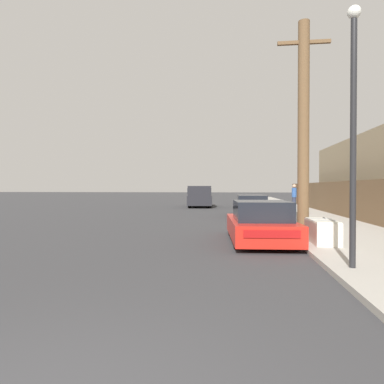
# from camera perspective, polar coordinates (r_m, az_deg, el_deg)

# --- Properties ---
(sidewalk_curb) EXTENTS (4.20, 63.00, 0.12)m
(sidewalk_curb) POSITION_cam_1_polar(r_m,az_deg,el_deg) (25.91, 15.73, -2.87)
(sidewalk_curb) COLOR #ADA89E
(sidewalk_curb) RESTS_ON ground
(discarded_fridge) EXTENTS (0.68, 1.65, 0.68)m
(discarded_fridge) POSITION_cam_1_polar(r_m,az_deg,el_deg) (10.57, 20.85, -6.11)
(discarded_fridge) COLOR silver
(discarded_fridge) RESTS_ON sidewalk_curb
(parked_sports_car_red) EXTENTS (2.12, 4.36, 1.29)m
(parked_sports_car_red) POSITION_cam_1_polar(r_m,az_deg,el_deg) (10.87, 11.28, -5.17)
(parked_sports_car_red) COLOR red
(parked_sports_car_red) RESTS_ON ground
(car_parked_mid) EXTENTS (1.87, 4.73, 1.25)m
(car_parked_mid) POSITION_cam_1_polar(r_m,az_deg,el_deg) (20.22, 9.88, -2.35)
(car_parked_mid) COLOR #5B1E19
(car_parked_mid) RESTS_ON ground
(pickup_truck) EXTENTS (2.27, 5.43, 1.81)m
(pickup_truck) POSITION_cam_1_polar(r_m,az_deg,el_deg) (29.22, 1.39, -0.77)
(pickup_truck) COLOR #232328
(pickup_truck) RESTS_ON ground
(utility_pole) EXTENTS (1.80, 0.39, 7.35)m
(utility_pole) POSITION_cam_1_polar(r_m,az_deg,el_deg) (12.73, 18.09, 10.51)
(utility_pole) COLOR brown
(utility_pole) RESTS_ON sidewalk_curb
(street_lamp) EXTENTS (0.26, 0.26, 5.15)m
(street_lamp) POSITION_cam_1_polar(r_m,az_deg,el_deg) (7.57, 25.31, 11.14)
(street_lamp) COLOR #232326
(street_lamp) RESTS_ON sidewalk_curb
(wooden_fence) EXTENTS (0.08, 31.64, 1.92)m
(wooden_fence) POSITION_cam_1_polar(r_m,az_deg,el_deg) (20.29, 23.88, -1.04)
(wooden_fence) COLOR brown
(wooden_fence) RESTS_ON sidewalk_curb
(pedestrian) EXTENTS (0.34, 0.34, 1.80)m
(pedestrian) POSITION_cam_1_polar(r_m,az_deg,el_deg) (26.05, 16.66, -0.67)
(pedestrian) COLOR #282D42
(pedestrian) RESTS_ON sidewalk_curb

